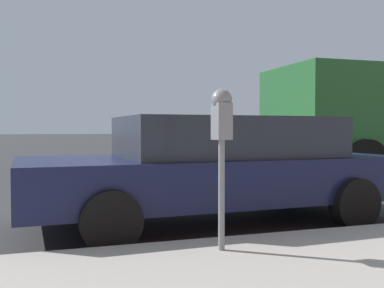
# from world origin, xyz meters

# --- Properties ---
(ground_plane) EXTENTS (220.00, 220.00, 0.00)m
(ground_plane) POSITION_xyz_m (0.00, 0.00, 0.00)
(ground_plane) COLOR #333335
(parking_meter) EXTENTS (0.21, 0.19, 1.50)m
(parking_meter) POSITION_xyz_m (-2.67, 0.45, 1.27)
(parking_meter) COLOR gray
(parking_meter) RESTS_ON sidewalk
(car_navy) EXTENTS (2.28, 4.99, 1.41)m
(car_navy) POSITION_xyz_m (-0.95, -0.17, 0.75)
(car_navy) COLOR #14193D
(car_navy) RESTS_ON ground_plane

